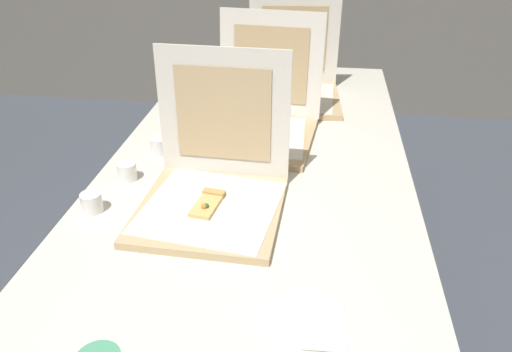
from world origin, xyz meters
TOP-DOWN VIEW (x-y plane):
  - table at (0.00, 0.59)m, footprint 0.97×2.15m
  - pizza_box_front at (-0.09, 0.35)m, footprint 0.40×0.41m
  - pizza_box_middle at (-0.02, 0.83)m, footprint 0.42×0.46m
  - pizza_box_back at (0.07, 1.21)m, footprint 0.41×0.42m
  - cup_white_near_left at (-0.42, 0.28)m, footprint 0.06×0.06m
  - cup_white_near_center at (-0.38, 0.46)m, footprint 0.06×0.06m
  - cup_white_mid at (-0.34, 0.64)m, footprint 0.06×0.06m
  - napkin_pile at (0.18, -0.05)m, footprint 0.19×0.18m

SIDE VIEW (x-z plane):
  - table at x=0.00m, z-range 0.32..1.05m
  - napkin_pile at x=0.18m, z-range 0.73..0.74m
  - cup_white_near_left at x=-0.42m, z-range 0.73..0.78m
  - cup_white_near_center at x=-0.38m, z-range 0.73..0.78m
  - cup_white_mid at x=-0.34m, z-range 0.73..0.78m
  - pizza_box_middle at x=-0.02m, z-range 0.58..0.99m
  - pizza_box_front at x=-0.09m, z-range 0.58..0.99m
  - pizza_box_back at x=0.07m, z-range 0.58..0.99m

